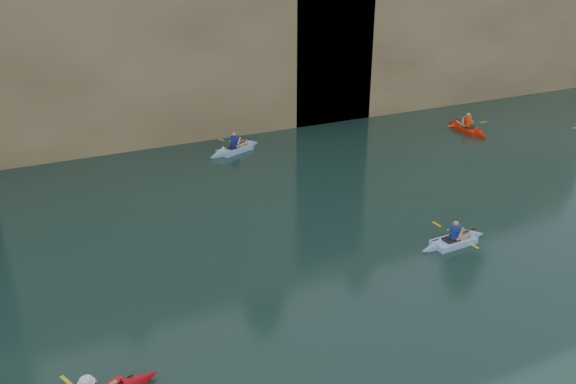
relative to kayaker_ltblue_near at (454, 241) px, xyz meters
name	(u,v)px	position (x,y,z in m)	size (l,w,h in m)	color
cliff	(97,13)	(-7.42, 23.58, 5.86)	(70.00, 16.00, 12.00)	tan
cliff_slab_center	(163,31)	(-5.42, 16.18, 5.56)	(24.00, 2.40, 11.40)	tan
cliff_slab_east	(465,26)	(14.58, 16.18, 4.78)	(26.00, 2.40, 9.84)	tan
sea_cave_center	(51,127)	(-11.42, 15.53, 1.46)	(3.50, 1.00, 3.20)	black
sea_cave_east	(308,86)	(2.58, 15.53, 2.11)	(5.00, 1.00, 4.50)	black
kayaker_ltblue_near	(454,241)	(0.00, 0.00, 0.00)	(2.85, 2.23, 1.12)	#96C4FC
kayaker_red_far	(467,129)	(9.90, 10.07, 0.02)	(2.56, 3.65, 1.32)	red
kayaker_ltblue_mid	(235,149)	(-3.18, 12.58, 0.02)	(3.38, 2.35, 1.27)	#87BCE1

